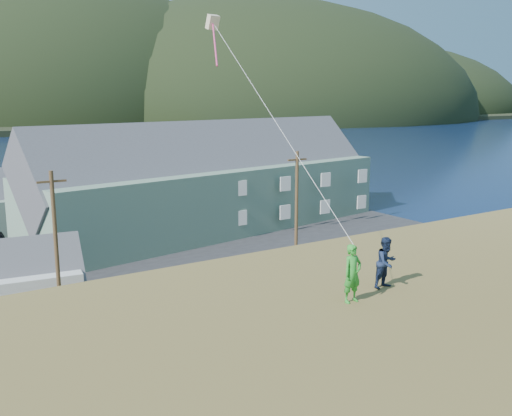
{
  "coord_description": "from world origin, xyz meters",
  "views": [
    {
      "loc": [
        -10.31,
        -30.8,
        13.26
      ],
      "look_at": [
        1.85,
        -11.76,
        8.8
      ],
      "focal_mm": 40.0,
      "sensor_mm": 36.0,
      "label": 1
    }
  ],
  "objects_px": {
    "kite_flyer_green": "(352,274)",
    "kite_flyer_navy": "(386,263)",
    "lodge": "(213,180)",
    "shed_white": "(22,279)"
  },
  "relations": [
    {
      "from": "shed_white",
      "to": "kite_flyer_green",
      "type": "xyz_separation_m",
      "value": [
        5.23,
        -23.79,
        5.9
      ]
    },
    {
      "from": "lodge",
      "to": "kite_flyer_green",
      "type": "relative_size",
      "value": 21.76
    },
    {
      "from": "kite_flyer_green",
      "to": "kite_flyer_navy",
      "type": "height_order",
      "value": "kite_flyer_green"
    },
    {
      "from": "lodge",
      "to": "kite_flyer_navy",
      "type": "distance_m",
      "value": 39.64
    },
    {
      "from": "shed_white",
      "to": "kite_flyer_navy",
      "type": "relative_size",
      "value": 4.58
    },
    {
      "from": "shed_white",
      "to": "kite_flyer_navy",
      "type": "xyz_separation_m",
      "value": [
        7.03,
        -23.39,
        5.84
      ]
    },
    {
      "from": "lodge",
      "to": "shed_white",
      "type": "relative_size",
      "value": 5.05
    },
    {
      "from": "lodge",
      "to": "kite_flyer_green",
      "type": "height_order",
      "value": "lodge"
    },
    {
      "from": "kite_flyer_green",
      "to": "lodge",
      "type": "bearing_deg",
      "value": 65.07
    },
    {
      "from": "lodge",
      "to": "kite_flyer_navy",
      "type": "xyz_separation_m",
      "value": [
        -13.71,
        -37.08,
        3.0
      ]
    }
  ]
}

